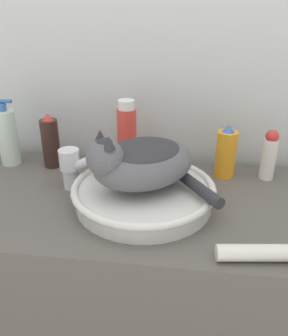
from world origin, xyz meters
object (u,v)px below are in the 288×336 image
(hairspray_can_black, at_px, (51,142))
(soap_pump_bottle, at_px, (8,137))
(deodorant_stick, at_px, (269,155))
(cream_tube, at_px, (261,253))
(faucet, at_px, (74,166))
(spray_bottle_trigger, at_px, (226,153))
(shampoo_bottle_tall, at_px, (127,138))
(cat, at_px, (142,161))

(hairspray_can_black, bearing_deg, soap_pump_bottle, 180.00)
(soap_pump_bottle, relative_size, hairspray_can_black, 1.22)
(deodorant_stick, distance_m, cream_tube, 0.39)
(faucet, distance_m, spray_bottle_trigger, 0.44)
(shampoo_bottle_tall, bearing_deg, hairspray_can_black, 180.00)
(spray_bottle_trigger, distance_m, shampoo_bottle_tall, 0.29)
(deodorant_stick, relative_size, spray_bottle_trigger, 0.93)
(cream_tube, bearing_deg, soap_pump_bottle, 152.24)
(hairspray_can_black, height_order, deodorant_stick, hairspray_can_black)
(spray_bottle_trigger, relative_size, shampoo_bottle_tall, 0.73)
(cat, xyz_separation_m, cream_tube, (0.27, -0.18, -0.11))
(deodorant_stick, relative_size, cream_tube, 0.84)
(spray_bottle_trigger, bearing_deg, deodorant_stick, 0.00)
(hairspray_can_black, distance_m, deodorant_stick, 0.65)
(hairspray_can_black, relative_size, cream_tube, 0.96)
(soap_pump_bottle, relative_size, cream_tube, 1.17)
(soap_pump_bottle, relative_size, deodorant_stick, 1.40)
(hairspray_can_black, xyz_separation_m, spray_bottle_trigger, (0.53, 0.00, -0.01))
(hairspray_can_black, xyz_separation_m, cream_tube, (0.58, -0.38, -0.06))
(soap_pump_bottle, xyz_separation_m, spray_bottle_trigger, (0.67, 0.00, -0.02))
(cat, distance_m, deodorant_stick, 0.40)
(faucet, xyz_separation_m, hairspray_can_black, (-0.12, 0.14, 0.01))
(cat, height_order, shampoo_bottle_tall, shampoo_bottle_tall)
(cat, bearing_deg, deodorant_stick, 173.00)
(faucet, relative_size, hairspray_can_black, 0.89)
(shampoo_bottle_tall, distance_m, cream_tube, 0.52)
(cat, relative_size, hairspray_can_black, 2.05)
(spray_bottle_trigger, xyz_separation_m, shampoo_bottle_tall, (-0.29, 0.00, 0.03))
(spray_bottle_trigger, height_order, cream_tube, spray_bottle_trigger)
(soap_pump_bottle, bearing_deg, spray_bottle_trigger, 0.00)
(hairspray_can_black, height_order, spray_bottle_trigger, hairspray_can_black)
(soap_pump_bottle, bearing_deg, shampoo_bottle_tall, 0.00)
(deodorant_stick, bearing_deg, cream_tube, -101.09)
(cream_tube, bearing_deg, deodorant_stick, 78.91)
(faucet, xyz_separation_m, deodorant_stick, (0.54, 0.14, 0.00))
(cat, height_order, hairspray_can_black, cat)
(faucet, xyz_separation_m, soap_pump_bottle, (-0.26, 0.14, 0.02))
(cat, xyz_separation_m, deodorant_stick, (0.34, 0.20, -0.05))
(faucet, bearing_deg, hairspray_can_black, 145.96)
(faucet, bearing_deg, spray_bottle_trigger, 33.35)
(soap_pump_bottle, height_order, hairspray_can_black, soap_pump_bottle)
(faucet, relative_size, deodorant_stick, 1.02)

